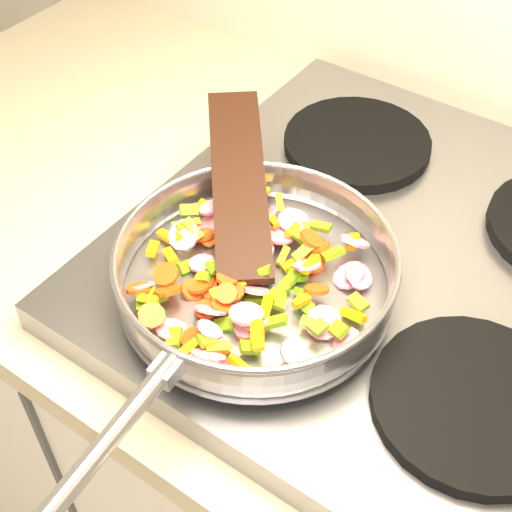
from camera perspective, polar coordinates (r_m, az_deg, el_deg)
The scene contains 7 objects.
cooktop at distance 0.82m, azimuth 11.57°, elevation -0.89°, with size 0.60×0.60×0.04m, color #939399.
grate_fl at distance 0.76m, azimuth -2.23°, elevation -1.34°, with size 0.19×0.19×0.02m, color black.
grate_fr at distance 0.69m, azimuth 17.01°, elevation -11.09°, with size 0.19×0.19×0.02m, color black.
grate_bl at distance 0.94m, azimuth 8.09°, elevation 8.95°, with size 0.19×0.19×0.02m, color black.
saute_pan at distance 0.72m, azimuth -0.11°, elevation -1.10°, with size 0.32×0.49×0.05m.
vegetable_heap at distance 0.72m, azimuth -0.71°, elevation -1.70°, with size 0.26×0.25×0.05m.
wooden_spatula at distance 0.78m, azimuth -1.40°, elevation 6.02°, with size 0.26×0.06×0.01m, color black.
Camera 1 is at (-0.52, 1.12, 1.51)m, focal length 50.00 mm.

